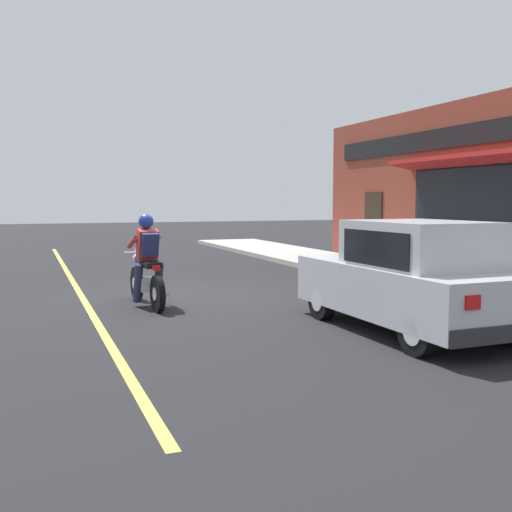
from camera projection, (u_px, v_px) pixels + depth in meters
name	position (u px, v px, depth m)	size (l,w,h in m)	color
ground_plane	(183.00, 297.00, 11.44)	(80.00, 80.00, 0.00)	black
sidewalk_curb	(353.00, 266.00, 16.18)	(2.60, 22.00, 0.14)	#ADAAA3
lane_stripe	(73.00, 282.00, 13.59)	(0.12, 19.80, 0.01)	#D1C64C
storefront_building	(452.00, 190.00, 14.63)	(1.25, 11.22, 4.20)	brown
motorcycle_with_rider	(147.00, 268.00, 10.47)	(0.59, 2.02, 1.62)	black
car_hatchback	(411.00, 278.00, 8.37)	(1.70, 3.80, 1.57)	black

